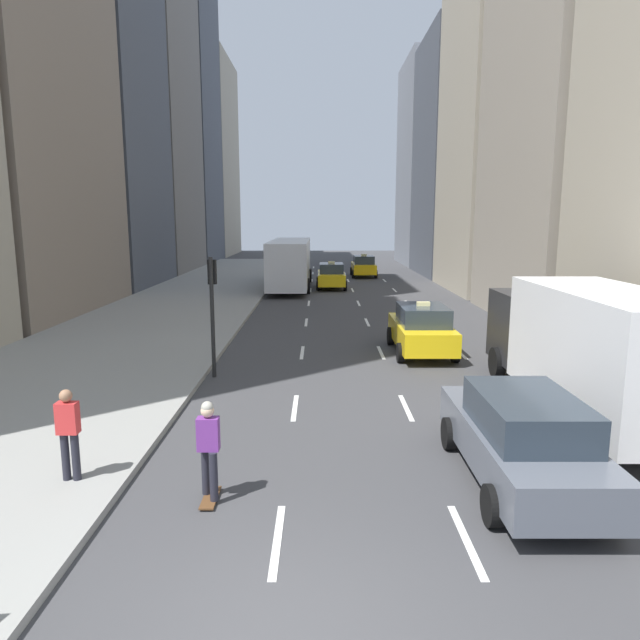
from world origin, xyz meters
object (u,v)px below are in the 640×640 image
skateboarder (210,446)px  traffic_light_pole (214,297)px  taxi_second (365,266)px  taxi_lead (423,329)px  sedan_black_near (522,438)px  box_truck (587,345)px  taxi_third (333,276)px  pedestrian_near_curb (70,430)px  city_bus (291,262)px

skateboarder → traffic_light_pole: (-1.33, 7.73, 1.45)m
taxi_second → skateboarder: taxi_second is taller
taxi_lead → sedan_black_near: taxi_lead is taller
sedan_black_near → box_truck: box_truck is taller
taxi_third → traffic_light_pole: 22.41m
taxi_lead → skateboarder: 11.98m
taxi_lead → traffic_light_pole: (-6.75, -2.95, 1.53)m
traffic_light_pole → taxi_lead: bearing=23.6°
taxi_lead → pedestrian_near_curb: 12.94m
sedan_black_near → traffic_light_pole: (-6.75, 7.11, 1.54)m
taxi_third → city_bus: 2.98m
box_truck → skateboarder: bearing=-151.8°
pedestrian_near_curb → traffic_light_pole: (1.20, 7.26, 1.34)m
taxi_third → taxi_second: bearing=70.8°
taxi_third → pedestrian_near_curb: (-5.15, -29.27, 0.19)m
taxi_second → pedestrian_near_curb: bearing=-102.0°
taxi_lead → traffic_light_pole: traffic_light_pole is taller
pedestrian_near_curb → sedan_black_near: bearing=1.1°
city_bus → traffic_light_pole: bearing=-92.9°
taxi_second → traffic_light_pole: traffic_light_pole is taller
city_bus → pedestrian_near_curb: bearing=-94.5°
sedan_black_near → pedestrian_near_curb: 7.95m
traffic_light_pole → pedestrian_near_curb: bearing=-99.4°
taxi_third → city_bus: bearing=172.8°
taxi_second → box_truck: bearing=-85.2°
taxi_lead → skateboarder: bearing=-116.9°
city_bus → skateboarder: city_bus is taller
sedan_black_near → city_bus: city_bus is taller
sedan_black_near → skateboarder: bearing=-173.4°
taxi_lead → box_truck: bearing=-66.0°
taxi_second → taxi_third: bearing=-109.2°
city_bus → box_truck: (8.41, -25.69, -0.08)m
box_truck → sedan_black_near: bearing=-126.5°
taxi_lead → traffic_light_pole: 7.53m
sedan_black_near → pedestrian_near_curb: bearing=-178.9°
taxi_third → sedan_black_near: size_ratio=0.91×
taxi_lead → taxi_third: same height
taxi_lead → taxi_second: same height
city_bus → skateboarder: (0.19, -30.10, -0.82)m
box_truck → skateboarder: size_ratio=4.81×
taxi_lead → taxi_second: 27.08m
taxi_third → skateboarder: (-2.62, -29.74, 0.08)m
taxi_second → traffic_light_pole: (-6.75, -30.03, 1.53)m
taxi_second → city_bus: size_ratio=0.38×
taxi_lead → pedestrian_near_curb: size_ratio=2.67×
taxi_lead → sedan_black_near: 10.06m
traffic_light_pole → taxi_third: bearing=79.8°
sedan_black_near → city_bus: size_ratio=0.42×
sedan_black_near → traffic_light_pole: size_ratio=1.35×
taxi_lead → city_bus: size_ratio=0.38×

